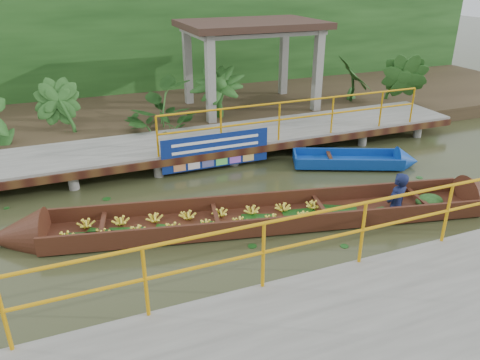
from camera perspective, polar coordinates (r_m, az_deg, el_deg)
name	(u,v)px	position (r m, az deg, el deg)	size (l,w,h in m)	color
ground	(236,218)	(9.68, -0.46, -4.63)	(80.00, 80.00, 0.00)	#292E17
land_strip	(156,113)	(16.31, -10.23, 8.08)	(30.00, 8.00, 0.45)	#2F2317
far_dock	(190,143)	(12.46, -6.17, 4.45)	(16.00, 2.06, 1.66)	slate
near_dock	(418,325)	(7.03, 20.93, -16.17)	(18.00, 2.40, 1.73)	slate
pavilion	(251,33)	(15.55, 1.40, 17.42)	(4.40, 3.00, 3.00)	slate
foliage_backdrop	(137,49)	(18.35, -12.40, 15.38)	(30.00, 0.80, 4.00)	#183E13
vendor_boat	(278,213)	(9.48, 4.70, -3.98)	(10.77, 3.27, 2.03)	#3C1E10
moored_blue_boat	(377,161)	(12.64, 16.36, 2.21)	(3.26, 2.01, 0.76)	#0D3998
blue_banner	(216,150)	(11.70, -2.93, 3.63)	(2.79, 0.04, 0.87)	navy
tropical_plants	(211,95)	(14.31, -3.54, 10.30)	(14.24, 1.24, 1.55)	#183E13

